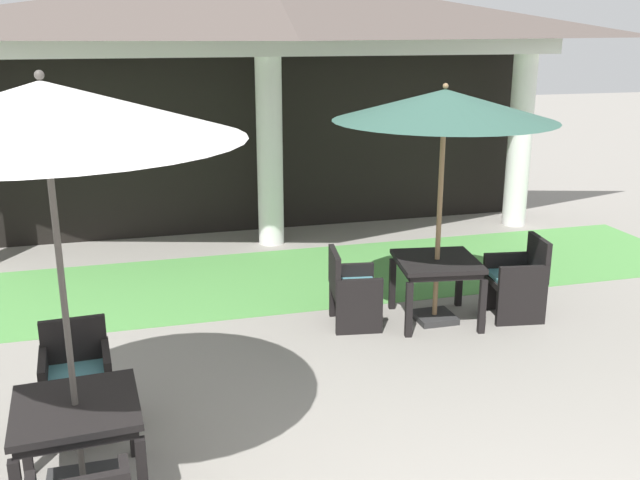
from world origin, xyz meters
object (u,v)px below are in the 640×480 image
(patio_chair_near_foreground_north, at_px, (77,382))
(patio_chair_mid_left_west, at_px, (352,291))
(patio_table_near_foreground, at_px, (77,418))
(patio_umbrella_near_foreground, at_px, (44,116))
(patio_table_mid_left, at_px, (437,268))
(patio_umbrella_mid_left, at_px, (445,107))
(patio_chair_mid_left_east, at_px, (518,281))

(patio_chair_near_foreground_north, relative_size, patio_chair_mid_left_west, 1.03)
(patio_table_near_foreground, relative_size, patio_chair_mid_left_west, 1.03)
(patio_umbrella_near_foreground, bearing_deg, patio_table_mid_left, 31.54)
(patio_chair_near_foreground_north, height_order, patio_umbrella_mid_left, patio_umbrella_mid_left)
(patio_table_near_foreground, height_order, patio_umbrella_mid_left, patio_umbrella_mid_left)
(patio_table_near_foreground, distance_m, patio_chair_mid_left_east, 5.15)
(patio_table_mid_left, relative_size, patio_chair_mid_left_east, 1.06)
(patio_chair_near_foreground_north, xyz_separation_m, patio_chair_mid_left_west, (2.84, 1.49, -0.02))
(patio_umbrella_near_foreground, relative_size, patio_chair_near_foreground_north, 3.30)
(patio_table_near_foreground, distance_m, patio_chair_near_foreground_north, 0.96)
(patio_umbrella_near_foreground, bearing_deg, patio_chair_near_foreground_north, 93.70)
(patio_table_near_foreground, xyz_separation_m, patio_table_mid_left, (3.73, 2.29, 0.01))
(patio_umbrella_near_foreground, xyz_separation_m, patio_table_mid_left, (3.73, 2.29, -2.06))
(patio_table_near_foreground, xyz_separation_m, patio_umbrella_mid_left, (3.73, 2.29, 1.79))
(patio_umbrella_mid_left, bearing_deg, patio_table_near_foreground, -148.46)
(patio_umbrella_near_foreground, height_order, patio_chair_mid_left_east, patio_umbrella_near_foreground)
(patio_umbrella_near_foreground, bearing_deg, patio_umbrella_mid_left, 31.54)
(patio_table_near_foreground, relative_size, patio_chair_mid_left_east, 0.95)
(patio_chair_near_foreground_north, xyz_separation_m, patio_chair_mid_left_east, (4.74, 1.21, 0.01))
(patio_umbrella_mid_left, bearing_deg, patio_chair_mid_left_west, 171.76)
(patio_table_mid_left, distance_m, patio_umbrella_mid_left, 1.78)
(patio_chair_mid_left_east, bearing_deg, patio_chair_mid_left_west, 90.00)
(patio_umbrella_mid_left, height_order, patio_chair_mid_left_west, patio_umbrella_mid_left)
(patio_table_mid_left, bearing_deg, patio_table_near_foreground, -148.46)
(patio_umbrella_near_foreground, relative_size, patio_chair_mid_left_west, 3.41)
(patio_umbrella_mid_left, height_order, patio_chair_mid_left_east, patio_umbrella_mid_left)
(patio_umbrella_near_foreground, bearing_deg, patio_chair_mid_left_east, 24.67)
(patio_table_mid_left, relative_size, patio_chair_mid_left_west, 1.15)
(patio_chair_near_foreground_north, bearing_deg, patio_umbrella_mid_left, -164.12)
(patio_chair_near_foreground_north, relative_size, patio_chair_mid_left_east, 0.95)
(patio_chair_near_foreground_north, xyz_separation_m, patio_umbrella_mid_left, (3.79, 1.35, 1.99))
(patio_umbrella_near_foreground, distance_m, patio_table_mid_left, 4.83)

